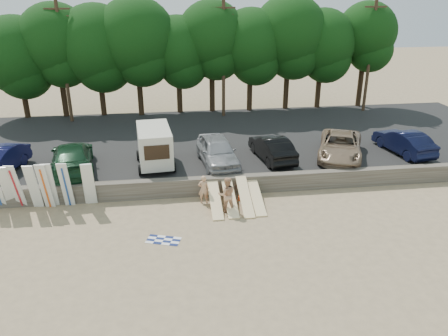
{
  "coord_description": "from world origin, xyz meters",
  "views": [
    {
      "loc": [
        -2.57,
        -18.31,
        10.46
      ],
      "look_at": [
        0.29,
        3.0,
        1.5
      ],
      "focal_mm": 35.0,
      "sensor_mm": 36.0,
      "label": 1
    }
  ],
  "objects_px": {
    "cooler": "(256,194)",
    "beachgoer_b": "(227,195)",
    "car_1": "(72,157)",
    "car_4": "(340,146)",
    "box_trailer": "(154,145)",
    "car_5": "(404,142)",
    "car_2": "(217,151)",
    "car_3": "(272,148)",
    "beachgoer_a": "(204,189)"
  },
  "relations": [
    {
      "from": "box_trailer",
      "to": "beachgoer_b",
      "type": "bearing_deg",
      "value": -58.86
    },
    {
      "from": "car_2",
      "to": "cooler",
      "type": "height_order",
      "value": "car_2"
    },
    {
      "from": "car_5",
      "to": "beachgoer_b",
      "type": "relative_size",
      "value": 2.46
    },
    {
      "from": "car_1",
      "to": "beachgoer_b",
      "type": "relative_size",
      "value": 3.02
    },
    {
      "from": "cooler",
      "to": "beachgoer_b",
      "type": "bearing_deg",
      "value": -162.2
    },
    {
      "from": "car_3",
      "to": "beachgoer_a",
      "type": "bearing_deg",
      "value": 32.01
    },
    {
      "from": "car_1",
      "to": "car_4",
      "type": "bearing_deg",
      "value": 170.98
    },
    {
      "from": "car_4",
      "to": "car_3",
      "type": "bearing_deg",
      "value": -160.64
    },
    {
      "from": "car_5",
      "to": "beachgoer_b",
      "type": "bearing_deg",
      "value": 13.03
    },
    {
      "from": "beachgoer_a",
      "to": "box_trailer",
      "type": "bearing_deg",
      "value": -52.44
    },
    {
      "from": "car_1",
      "to": "car_3",
      "type": "distance_m",
      "value": 11.65
    },
    {
      "from": "beachgoer_a",
      "to": "car_4",
      "type": "bearing_deg",
      "value": -153.37
    },
    {
      "from": "car_4",
      "to": "beachgoer_b",
      "type": "bearing_deg",
      "value": -125.76
    },
    {
      "from": "car_3",
      "to": "box_trailer",
      "type": "bearing_deg",
      "value": -7.73
    },
    {
      "from": "car_3",
      "to": "car_5",
      "type": "xyz_separation_m",
      "value": [
        8.48,
        -0.0,
        0.01
      ]
    },
    {
      "from": "beachgoer_b",
      "to": "car_2",
      "type": "bearing_deg",
      "value": -89.89
    },
    {
      "from": "car_5",
      "to": "beachgoer_a",
      "type": "distance_m",
      "value": 13.58
    },
    {
      "from": "car_4",
      "to": "car_1",
      "type": "bearing_deg",
      "value": -157.32
    },
    {
      "from": "car_3",
      "to": "beachgoer_b",
      "type": "height_order",
      "value": "car_3"
    },
    {
      "from": "car_4",
      "to": "car_5",
      "type": "bearing_deg",
      "value": 26.24
    },
    {
      "from": "car_1",
      "to": "car_2",
      "type": "bearing_deg",
      "value": 170.06
    },
    {
      "from": "car_4",
      "to": "box_trailer",
      "type": "bearing_deg",
      "value": -157.94
    },
    {
      "from": "car_1",
      "to": "car_5",
      "type": "xyz_separation_m",
      "value": [
        20.14,
        0.21,
        -0.06
      ]
    },
    {
      "from": "box_trailer",
      "to": "car_1",
      "type": "height_order",
      "value": "box_trailer"
    },
    {
      "from": "car_2",
      "to": "beachgoer_b",
      "type": "xyz_separation_m",
      "value": [
        -0.08,
        -4.57,
        -0.61
      ]
    },
    {
      "from": "car_2",
      "to": "car_4",
      "type": "height_order",
      "value": "car_2"
    },
    {
      "from": "car_2",
      "to": "car_3",
      "type": "height_order",
      "value": "car_2"
    },
    {
      "from": "box_trailer",
      "to": "cooler",
      "type": "distance_m",
      "value": 6.59
    },
    {
      "from": "car_1",
      "to": "beachgoer_b",
      "type": "height_order",
      "value": "car_1"
    },
    {
      "from": "car_5",
      "to": "car_3",
      "type": "bearing_deg",
      "value": -9.45
    },
    {
      "from": "beachgoer_b",
      "to": "beachgoer_a",
      "type": "bearing_deg",
      "value": -44.03
    },
    {
      "from": "car_3",
      "to": "beachgoer_b",
      "type": "bearing_deg",
      "value": 46.42
    },
    {
      "from": "cooler",
      "to": "beachgoer_a",
      "type": "bearing_deg",
      "value": 166.52
    },
    {
      "from": "box_trailer",
      "to": "car_3",
      "type": "distance_m",
      "value": 7.03
    },
    {
      "from": "car_1",
      "to": "car_4",
      "type": "height_order",
      "value": "car_1"
    },
    {
      "from": "car_3",
      "to": "cooler",
      "type": "bearing_deg",
      "value": 55.98
    },
    {
      "from": "car_2",
      "to": "car_3",
      "type": "relative_size",
      "value": 1.09
    },
    {
      "from": "box_trailer",
      "to": "beachgoer_b",
      "type": "xyz_separation_m",
      "value": [
        3.55,
        -4.84,
        -1.07
      ]
    },
    {
      "from": "box_trailer",
      "to": "car_3",
      "type": "relative_size",
      "value": 0.85
    },
    {
      "from": "car_4",
      "to": "beachgoer_b",
      "type": "relative_size",
      "value": 2.92
    },
    {
      "from": "car_2",
      "to": "cooler",
      "type": "bearing_deg",
      "value": -66.91
    },
    {
      "from": "box_trailer",
      "to": "car_1",
      "type": "distance_m",
      "value": 4.67
    },
    {
      "from": "car_2",
      "to": "car_4",
      "type": "bearing_deg",
      "value": -4.84
    },
    {
      "from": "box_trailer",
      "to": "car_2",
      "type": "bearing_deg",
      "value": -9.32
    },
    {
      "from": "car_2",
      "to": "car_5",
      "type": "relative_size",
      "value": 1.07
    },
    {
      "from": "car_2",
      "to": "beachgoer_a",
      "type": "bearing_deg",
      "value": -113.76
    },
    {
      "from": "car_3",
      "to": "car_2",
      "type": "bearing_deg",
      "value": -2.34
    },
    {
      "from": "car_2",
      "to": "beachgoer_a",
      "type": "distance_m",
      "value": 3.76
    },
    {
      "from": "cooler",
      "to": "car_3",
      "type": "bearing_deg",
      "value": 43.49
    },
    {
      "from": "box_trailer",
      "to": "car_5",
      "type": "bearing_deg",
      "value": -4.76
    }
  ]
}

